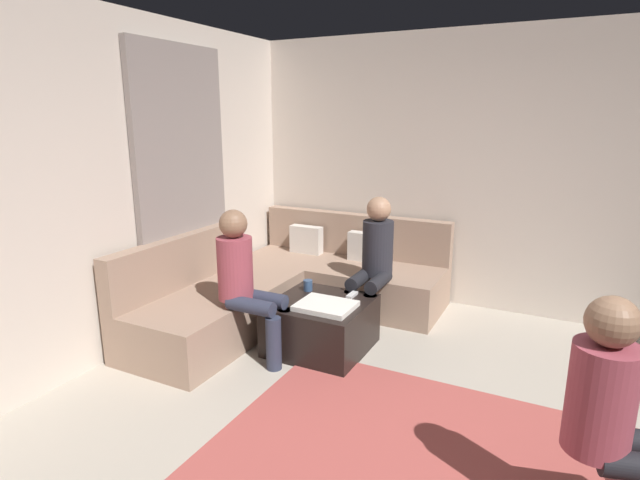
{
  "coord_description": "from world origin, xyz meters",
  "views": [
    {
      "loc": [
        0.28,
        -2.14,
        1.91
      ],
      "look_at": [
        -1.63,
        1.63,
        0.85
      ],
      "focal_mm": 28.16,
      "sensor_mm": 36.0,
      "label": 1
    }
  ],
  "objects": [
    {
      "name": "wall_back",
      "position": [
        0.0,
        2.94,
        1.35
      ],
      "size": [
        6.0,
        0.12,
        2.7
      ],
      "primitive_type": "cube",
      "color": "beige",
      "rests_on": "ground_plane"
    },
    {
      "name": "wall_left",
      "position": [
        -2.94,
        0.0,
        1.35
      ],
      "size": [
        0.12,
        6.0,
        2.7
      ],
      "primitive_type": "cube",
      "color": "beige",
      "rests_on": "ground_plane"
    },
    {
      "name": "curtain_panel",
      "position": [
        -2.84,
        1.3,
        1.25
      ],
      "size": [
        0.06,
        1.1,
        2.5
      ],
      "primitive_type": "cube",
      "color": "gray",
      "rests_on": "ground_plane"
    },
    {
      "name": "sectional_couch",
      "position": [
        -2.08,
        1.88,
        0.28
      ],
      "size": [
        2.1,
        2.55,
        0.87
      ],
      "color": "#9E7F6B",
      "rests_on": "ground_plane"
    },
    {
      "name": "ottoman",
      "position": [
        -1.46,
        1.32,
        0.21
      ],
      "size": [
        0.76,
        0.76,
        0.42
      ],
      "primitive_type": "cube",
      "color": "black",
      "rests_on": "ground_plane"
    },
    {
      "name": "folded_blanket",
      "position": [
        -1.36,
        1.2,
        0.44
      ],
      "size": [
        0.44,
        0.36,
        0.04
      ],
      "primitive_type": "cube",
      "color": "white",
      "rests_on": "ottoman"
    },
    {
      "name": "coffee_mug",
      "position": [
        -1.68,
        1.5,
        0.47
      ],
      "size": [
        0.08,
        0.08,
        0.1
      ],
      "primitive_type": "cylinder",
      "color": "#334C72",
      "rests_on": "ottoman"
    },
    {
      "name": "game_remote",
      "position": [
        -1.28,
        1.54,
        0.43
      ],
      "size": [
        0.05,
        0.15,
        0.02
      ],
      "primitive_type": "cube",
      "color": "white",
      "rests_on": "ottoman"
    },
    {
      "name": "person_on_couch_back",
      "position": [
        -1.24,
        1.93,
        0.66
      ],
      "size": [
        0.3,
        0.6,
        1.2
      ],
      "rotation": [
        0.0,
        0.0,
        3.14
      ],
      "color": "black",
      "rests_on": "ground_plane"
    },
    {
      "name": "person_on_couch_side",
      "position": [
        -1.93,
        0.93,
        0.66
      ],
      "size": [
        0.6,
        0.3,
        1.2
      ],
      "rotation": [
        0.0,
        0.0,
        -1.57
      ],
      "color": "#2D3347",
      "rests_on": "ground_plane"
    },
    {
      "name": "person_on_armchair",
      "position": [
        0.58,
        0.17,
        0.64
      ],
      "size": [
        0.61,
        0.39,
        1.18
      ],
      "rotation": [
        0.0,
        0.0,
        4.97
      ],
      "color": "black",
      "rests_on": "ground_plane"
    }
  ]
}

